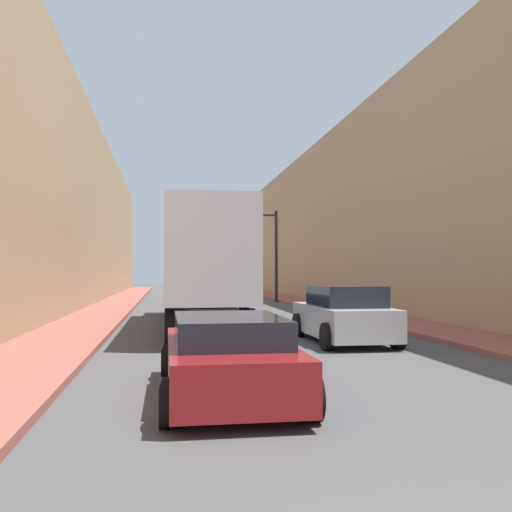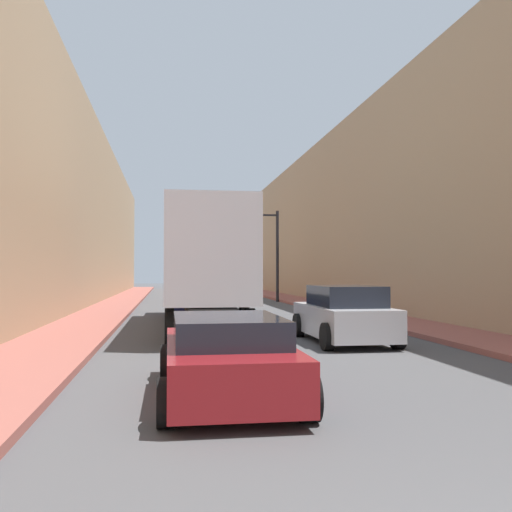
# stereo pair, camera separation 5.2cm
# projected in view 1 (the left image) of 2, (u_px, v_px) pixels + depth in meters

# --- Properties ---
(sidewalk_right) EXTENTS (2.43, 80.00, 0.15)m
(sidewalk_right) POSITION_uv_depth(u_px,v_px,m) (317.00, 305.00, 32.90)
(sidewalk_right) COLOR #9E564C
(sidewalk_right) RESTS_ON ground
(sidewalk_left) EXTENTS (2.43, 80.00, 0.15)m
(sidewalk_left) POSITION_uv_depth(u_px,v_px,m) (112.00, 307.00, 31.10)
(sidewalk_left) COLOR #9E564C
(sidewalk_left) RESTS_ON ground
(building_right) EXTENTS (6.00, 80.00, 10.63)m
(building_right) POSITION_uv_depth(u_px,v_px,m) (386.00, 216.00, 33.71)
(building_right) COLOR tan
(building_right) RESTS_ON ground
(building_left) EXTENTS (6.00, 80.00, 11.06)m
(building_left) POSITION_uv_depth(u_px,v_px,m) (33.00, 206.00, 30.60)
(building_left) COLOR tan
(building_left) RESTS_ON ground
(semi_truck) EXTENTS (2.43, 14.00, 3.98)m
(semi_truck) POSITION_uv_depth(u_px,v_px,m) (198.00, 264.00, 20.70)
(semi_truck) COLOR silver
(semi_truck) RESTS_ON ground
(sedan_car) EXTENTS (2.08, 4.62, 1.29)m
(sedan_car) POSITION_uv_depth(u_px,v_px,m) (227.00, 357.00, 8.96)
(sedan_car) COLOR maroon
(sedan_car) RESTS_ON ground
(suv_car) EXTENTS (2.10, 4.48, 1.59)m
(suv_car) POSITION_uv_depth(u_px,v_px,m) (344.00, 315.00, 15.98)
(suv_car) COLOR #B7B7BC
(suv_car) RESTS_ON ground
(traffic_signal_gantry) EXTENTS (7.19, 0.35, 6.08)m
(traffic_signal_gantry) POSITION_uv_depth(u_px,v_px,m) (247.00, 236.00, 37.72)
(traffic_signal_gantry) COLOR black
(traffic_signal_gantry) RESTS_ON ground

